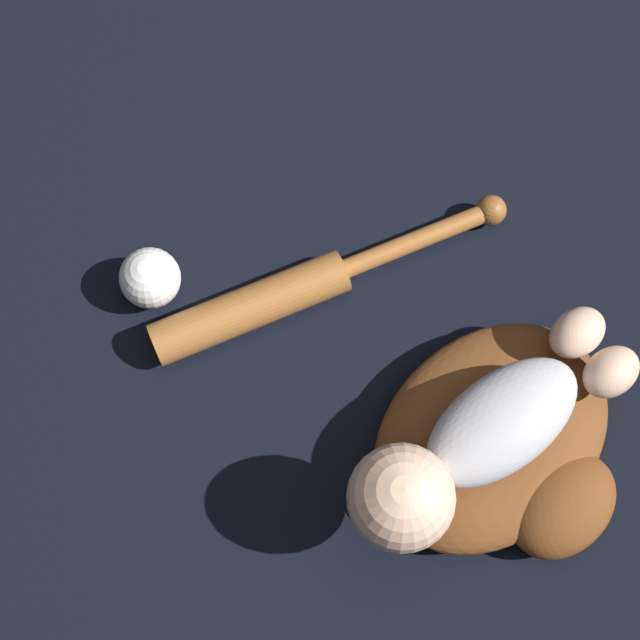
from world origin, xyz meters
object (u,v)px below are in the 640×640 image
at_px(baseball_glove, 503,447).
at_px(baseball, 150,278).
at_px(baseball_bat, 289,292).
at_px(baby_figure, 469,447).

distance_m(baseball_glove, baseball, 0.45).
height_order(baseball_glove, baseball, same).
bearing_deg(baseball, baseball_bat, 133.13).
xyz_separation_m(baseball_glove, baseball, (0.17, -0.42, -0.00)).
xyz_separation_m(baby_figure, baseball_bat, (0.01, -0.28, -0.09)).
bearing_deg(baseball_bat, baby_figure, 91.56).
height_order(baseball_bat, baseball, baseball).
distance_m(baseball_bat, baseball, 0.16).
relative_size(baby_figure, baseball, 4.99).
bearing_deg(baby_figure, baseball_glove, 154.64).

